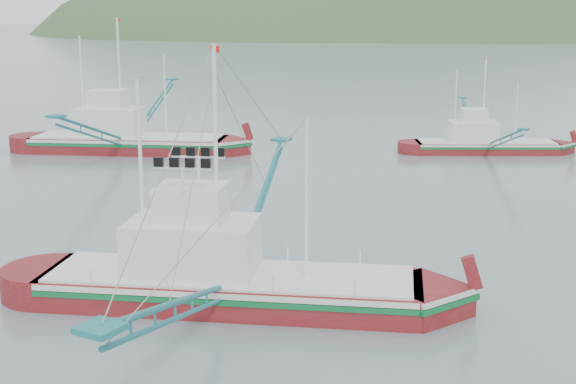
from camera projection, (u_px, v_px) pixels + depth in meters
The scene contains 5 objects.
ground at pixel (215, 296), 32.84m from camera, with size 1200.00×1200.00×0.00m, color slate.
main_boat at pixel (227, 250), 31.44m from camera, with size 15.43×26.09×11.02m.
bg_boat_far at pixel (486, 132), 65.81m from camera, with size 13.49×19.35×8.45m.
bg_boat_left at pixel (127, 124), 66.03m from camera, with size 16.49×27.82×11.81m.
headland_left at pixel (327, 34), 424.83m from camera, with size 448.00×308.00×210.00m, color #365029.
Camera 1 is at (18.11, -25.46, 11.37)m, focal length 50.00 mm.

